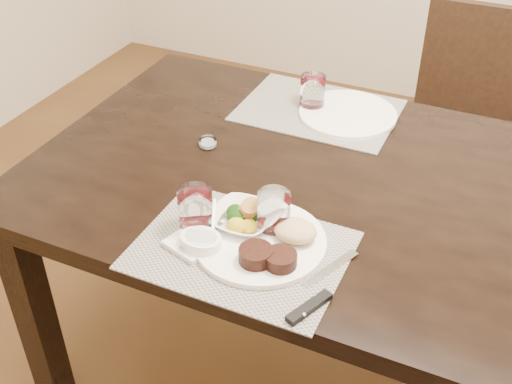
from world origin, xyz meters
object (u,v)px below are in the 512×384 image
at_px(dinner_plate, 265,240).
at_px(cracker_bowl, 243,218).
at_px(steak_knife, 315,297).
at_px(chair_far, 465,118).
at_px(far_plate, 348,114).
at_px(wine_glass_near, 274,215).

xyz_separation_m(dinner_plate, cracker_bowl, (-0.08, 0.05, 0.00)).
bearing_deg(steak_knife, cracker_bowl, 169.82).
xyz_separation_m(chair_far, far_plate, (-0.28, -0.61, 0.26)).
height_order(dinner_plate, far_plate, dinner_plate).
height_order(chair_far, wine_glass_near, chair_far).
bearing_deg(steak_knife, wine_glass_near, 157.65).
bearing_deg(wine_glass_near, steak_knife, -45.72).
bearing_deg(chair_far, dinner_plate, -102.14).
bearing_deg(cracker_bowl, wine_glass_near, 9.05).
height_order(dinner_plate, cracker_bowl, cracker_bowl).
bearing_deg(cracker_bowl, chair_far, 73.98).
bearing_deg(far_plate, steak_knife, -76.95).
xyz_separation_m(chair_far, steak_knife, (-0.11, -1.35, 0.26)).
relative_size(chair_far, steak_knife, 3.44).
height_order(cracker_bowl, wine_glass_near, wine_glass_near).
relative_size(chair_far, dinner_plate, 3.04).
distance_m(chair_far, far_plate, 0.72).
bearing_deg(far_plate, dinner_plate, -88.53).
bearing_deg(far_plate, chair_far, 64.88).
xyz_separation_m(steak_knife, far_plate, (-0.17, 0.75, 0.00)).
xyz_separation_m(chair_far, wine_glass_near, (-0.27, -1.19, 0.30)).
bearing_deg(steak_knife, dinner_plate, 168.67).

